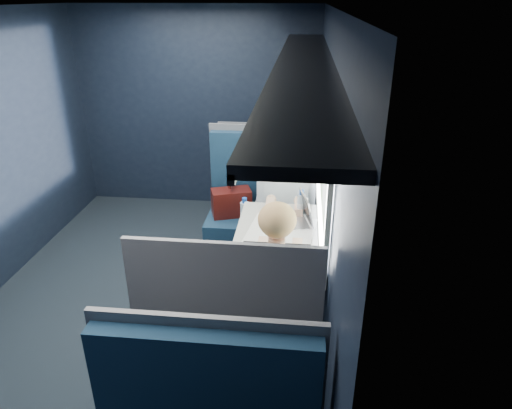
# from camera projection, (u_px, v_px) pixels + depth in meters

# --- Properties ---
(ground) EXTENTS (2.80, 4.20, 0.01)m
(ground) POSITION_uv_depth(u_px,v_px,m) (151.00, 301.00, 3.90)
(ground) COLOR black
(room_shell) EXTENTS (3.00, 4.40, 2.40)m
(room_shell) POSITION_uv_depth(u_px,v_px,m) (135.00, 133.00, 3.27)
(room_shell) COLOR black
(room_shell) RESTS_ON ground
(table) EXTENTS (0.62, 1.00, 0.74)m
(table) POSITION_uv_depth(u_px,v_px,m) (273.00, 239.00, 3.52)
(table) COLOR #54565E
(table) RESTS_ON ground
(seat_bay_near) EXTENTS (1.04, 0.62, 1.26)m
(seat_bay_near) POSITION_uv_depth(u_px,v_px,m) (259.00, 216.00, 4.43)
(seat_bay_near) COLOR #0C1F35
(seat_bay_near) RESTS_ON ground
(seat_bay_far) EXTENTS (1.04, 0.62, 1.26)m
(seat_bay_far) POSITION_uv_depth(u_px,v_px,m) (234.00, 340.00, 2.85)
(seat_bay_far) COLOR #0C1F35
(seat_bay_far) RESTS_ON ground
(seat_row_front) EXTENTS (1.04, 0.51, 1.16)m
(seat_row_front) POSITION_uv_depth(u_px,v_px,m) (268.00, 182.00, 5.27)
(seat_row_front) COLOR #0C1F35
(seat_row_front) RESTS_ON ground
(man) EXTENTS (0.53, 0.56, 1.32)m
(man) POSITION_uv_depth(u_px,v_px,m) (286.00, 197.00, 4.12)
(man) COLOR black
(man) RESTS_ON ground
(woman) EXTENTS (0.53, 0.56, 1.32)m
(woman) POSITION_uv_depth(u_px,v_px,m) (276.00, 285.00, 2.85)
(woman) COLOR black
(woman) RESTS_ON ground
(papers) EXTENTS (0.59, 0.78, 0.01)m
(papers) POSITION_uv_depth(u_px,v_px,m) (279.00, 237.00, 3.39)
(papers) COLOR white
(papers) RESTS_ON table
(laptop) EXTENTS (0.31, 0.36, 0.24)m
(laptop) POSITION_uv_depth(u_px,v_px,m) (298.00, 215.00, 3.58)
(laptop) COLOR silver
(laptop) RESTS_ON table
(bottle_small) EXTENTS (0.07, 0.07, 0.23)m
(bottle_small) POSITION_uv_depth(u_px,v_px,m) (301.00, 204.00, 3.68)
(bottle_small) COLOR silver
(bottle_small) RESTS_ON table
(cup) EXTENTS (0.07, 0.07, 0.09)m
(cup) POSITION_uv_depth(u_px,v_px,m) (304.00, 204.00, 3.82)
(cup) COLOR white
(cup) RESTS_ON table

